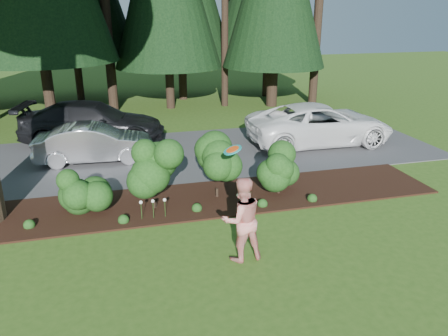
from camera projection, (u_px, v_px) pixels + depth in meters
name	position (u px, v px, depth m)	size (l,w,h in m)	color
ground	(180.00, 268.00, 9.15)	(80.00, 80.00, 0.00)	#2F5117
mulch_bed	(162.00, 204.00, 12.09)	(16.00, 2.50, 0.05)	black
driveway	(147.00, 157.00, 15.96)	(22.00, 6.00, 0.03)	#38383A
shrub_row	(189.00, 176.00, 11.90)	(6.53, 1.60, 1.61)	#163911
lily_cluster	(153.00, 202.00, 11.09)	(0.69, 0.09, 0.57)	#163911
car_silver_wagon	(95.00, 143.00, 15.21)	(1.40, 4.03, 1.33)	silver
car_white_suv	(320.00, 124.00, 17.18)	(2.65, 5.74, 1.60)	white
car_dark_suv	(93.00, 123.00, 17.31)	(2.28, 5.61, 1.63)	black
child	(243.00, 201.00, 11.05)	(0.40, 0.26, 1.08)	white
adult	(242.00, 219.00, 9.20)	(0.91, 0.71, 1.88)	red
frisbee	(233.00, 150.00, 10.29)	(0.44, 0.45, 0.19)	teal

